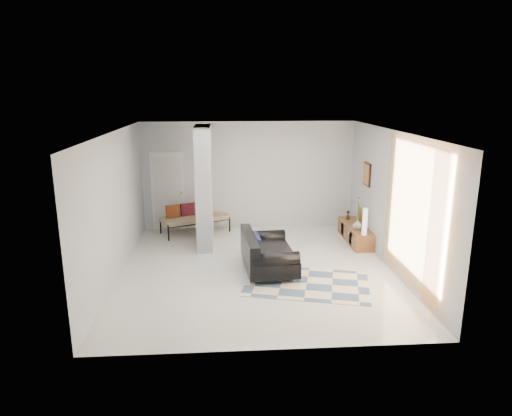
{
  "coord_description": "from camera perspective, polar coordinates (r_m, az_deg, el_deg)",
  "views": [
    {
      "loc": [
        -0.63,
        -8.72,
        3.57
      ],
      "look_at": [
        0.03,
        0.6,
        1.15
      ],
      "focal_mm": 32.0,
      "sensor_mm": 36.0,
      "label": 1
    }
  ],
  "objects": [
    {
      "name": "cylinder_lamp",
      "position": [
        10.52,
        13.45,
        -1.67
      ],
      "size": [
        0.11,
        0.11,
        0.61
      ],
      "primitive_type": "cylinder",
      "color": "silver",
      "rests_on": "media_console"
    },
    {
      "name": "floor",
      "position": [
        9.44,
        0.1,
        -7.67
      ],
      "size": [
        6.0,
        6.0,
        0.0
      ],
      "primitive_type": "plane",
      "color": "silver",
      "rests_on": "ground"
    },
    {
      "name": "wall_art",
      "position": [
        11.06,
        13.71,
        4.13
      ],
      "size": [
        0.04,
        0.45,
        0.55
      ],
      "primitive_type": "cube",
      "color": "#351B0E",
      "rests_on": "wall_right"
    },
    {
      "name": "ceiling",
      "position": [
        8.78,
        0.11,
        9.51
      ],
      "size": [
        6.0,
        6.0,
        0.0
      ],
      "primitive_type": "plane",
      "rotation": [
        3.14,
        0.0,
        0.0
      ],
      "color": "white",
      "rests_on": "wall_back"
    },
    {
      "name": "bronze_figurine",
      "position": [
        11.74,
        11.44,
        -0.84
      ],
      "size": [
        0.13,
        0.13,
        0.23
      ],
      "primitive_type": null,
      "rotation": [
        0.0,
        0.0,
        0.12
      ],
      "color": "#312115",
      "rests_on": "media_console"
    },
    {
      "name": "wall_back",
      "position": [
        11.94,
        -0.93,
        4.06
      ],
      "size": [
        6.0,
        0.0,
        6.0
      ],
      "primitive_type": "plane",
      "rotation": [
        1.57,
        0.0,
        0.0
      ],
      "color": "silver",
      "rests_on": "ground"
    },
    {
      "name": "area_rug",
      "position": [
        8.83,
        6.38,
        -9.35
      ],
      "size": [
        2.61,
        2.06,
        0.01
      ],
      "primitive_type": "cube",
      "rotation": [
        0.0,
        0.0,
        -0.25
      ],
      "color": "beige",
      "rests_on": "floor"
    },
    {
      "name": "hallway_door",
      "position": [
        12.05,
        -10.95,
        2.05
      ],
      "size": [
        0.85,
        0.06,
        2.04
      ],
      "primitive_type": "cube",
      "color": "white",
      "rests_on": "floor"
    },
    {
      "name": "wall_front",
      "position": [
        6.15,
        2.12,
        -6.13
      ],
      "size": [
        6.0,
        0.0,
        6.0
      ],
      "primitive_type": "plane",
      "rotation": [
        -1.57,
        0.0,
        0.0
      ],
      "color": "silver",
      "rests_on": "ground"
    },
    {
      "name": "curtain",
      "position": [
        8.53,
        18.89,
        -0.66
      ],
      "size": [
        0.0,
        2.55,
        2.55
      ],
      "primitive_type": "plane",
      "rotation": [
        1.57,
        0.0,
        1.57
      ],
      "color": "gold",
      "rests_on": "wall_right"
    },
    {
      "name": "vase",
      "position": [
        10.98,
        12.55,
        -2.0
      ],
      "size": [
        0.23,
        0.23,
        0.22
      ],
      "primitive_type": "imported",
      "rotation": [
        0.0,
        0.0,
        -0.13
      ],
      "color": "silver",
      "rests_on": "media_console"
    },
    {
      "name": "loveseat",
      "position": [
        9.3,
        1.2,
        -5.71
      ],
      "size": [
        1.09,
        1.73,
        0.76
      ],
      "rotation": [
        0.0,
        0.0,
        0.07
      ],
      "color": "silver",
      "rests_on": "floor"
    },
    {
      "name": "media_console",
      "position": [
        11.34,
        12.31,
        -3.06
      ],
      "size": [
        0.45,
        1.69,
        0.8
      ],
      "color": "brown",
      "rests_on": "floor"
    },
    {
      "name": "partition_column",
      "position": [
        10.56,
        -6.5,
        2.58
      ],
      "size": [
        0.35,
        1.2,
        2.8
      ],
      "primitive_type": "cube",
      "color": "#A2A7A9",
      "rests_on": "floor"
    },
    {
      "name": "wall_right",
      "position": [
        9.6,
        16.71,
        0.85
      ],
      "size": [
        0.0,
        6.0,
        6.0
      ],
      "primitive_type": "plane",
      "rotation": [
        1.57,
        0.0,
        -1.57
      ],
      "color": "silver",
      "rests_on": "ground"
    },
    {
      "name": "wall_left",
      "position": [
        9.23,
        -17.18,
        0.29
      ],
      "size": [
        0.0,
        6.0,
        6.0
      ],
      "primitive_type": "plane",
      "rotation": [
        1.57,
        0.0,
        1.57
      ],
      "color": "silver",
      "rests_on": "ground"
    },
    {
      "name": "daybed",
      "position": [
        11.79,
        -7.8,
        -1.09
      ],
      "size": [
        1.8,
        1.31,
        0.77
      ],
      "rotation": [
        0.0,
        0.0,
        0.41
      ],
      "color": "black",
      "rests_on": "floor"
    }
  ]
}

